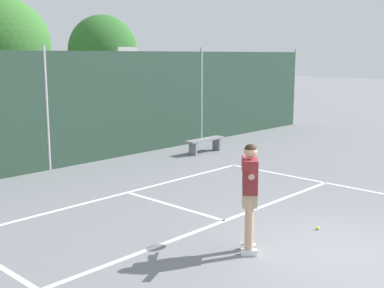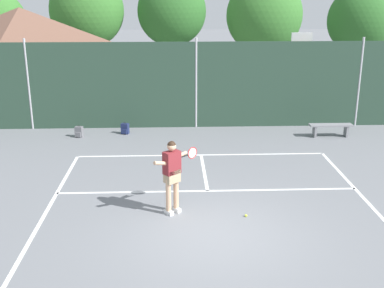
% 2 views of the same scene
% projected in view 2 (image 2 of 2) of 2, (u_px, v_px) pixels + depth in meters
% --- Properties ---
extents(ground_plane, '(120.00, 120.00, 0.00)m').
position_uv_depth(ground_plane, '(215.00, 234.00, 10.82)').
color(ground_plane, slate).
extents(court_markings, '(8.30, 11.10, 0.01)m').
position_uv_depth(court_markings, '(213.00, 221.00, 11.44)').
color(court_markings, white).
rests_on(court_markings, ground).
extents(chainlink_fence, '(26.09, 0.09, 3.53)m').
position_uv_depth(chainlink_fence, '(196.00, 85.00, 18.87)').
color(chainlink_fence, '#284233').
rests_on(chainlink_fence, ground).
extents(basketball_hoop, '(0.90, 0.67, 3.55)m').
position_uv_depth(basketball_hoop, '(300.00, 62.00, 20.76)').
color(basketball_hoop, yellow).
rests_on(basketball_hoop, ground).
extents(clubhouse_building, '(6.28, 5.71, 4.53)m').
position_uv_depth(clubhouse_building, '(24.00, 56.00, 22.35)').
color(clubhouse_building, beige).
rests_on(clubhouse_building, ground).
extents(treeline_backdrop, '(26.89, 4.25, 6.35)m').
position_uv_depth(treeline_backdrop, '(185.00, 16.00, 29.63)').
color(treeline_backdrop, brown).
rests_on(treeline_backdrop, ground).
extents(tennis_player, '(1.08, 1.03, 1.85)m').
position_uv_depth(tennis_player, '(172.00, 171.00, 11.56)').
color(tennis_player, silver).
rests_on(tennis_player, ground).
extents(tennis_ball, '(0.07, 0.07, 0.07)m').
position_uv_depth(tennis_ball, '(246.00, 215.00, 11.66)').
color(tennis_ball, '#CCE033').
rests_on(tennis_ball, ground).
extents(backpack_grey, '(0.32, 0.30, 0.46)m').
position_uv_depth(backpack_grey, '(79.00, 132.00, 17.98)').
color(backpack_grey, slate).
rests_on(backpack_grey, ground).
extents(backpack_navy, '(0.32, 0.31, 0.46)m').
position_uv_depth(backpack_navy, '(125.00, 129.00, 18.39)').
color(backpack_navy, navy).
rests_on(backpack_navy, ground).
extents(courtside_bench, '(1.60, 0.36, 0.48)m').
position_uv_depth(courtside_bench, '(331.00, 127.00, 17.98)').
color(courtside_bench, gray).
rests_on(courtside_bench, ground).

